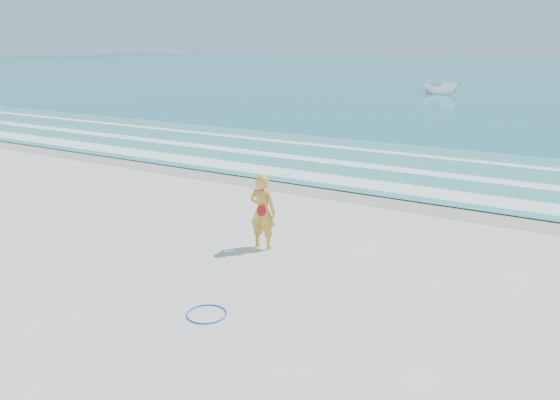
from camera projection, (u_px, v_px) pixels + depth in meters
The scene contains 9 objects.
ground at pixel (161, 284), 11.87m from camera, with size 400.00×400.00×0.00m, color silver.
wet_sand at pixel (337, 191), 19.30m from camera, with size 400.00×2.40×0.00m, color #B2A893.
shallow at pixel (387, 164), 23.41m from camera, with size 400.00×10.00×0.01m, color #59B7AD.
foam_near at pixel (352, 182), 20.35m from camera, with size 400.00×1.40×0.01m, color white.
foam_mid at pixel (380, 167), 22.75m from camera, with size 400.00×0.90×0.01m, color white.
foam_far at pixel (405, 154), 25.47m from camera, with size 400.00×0.60×0.01m, color white.
hoop at pixel (207, 314), 10.51m from camera, with size 0.78×0.78×0.03m, color #0E4BFF.
boat at pixel (442, 87), 55.35m from camera, with size 1.49×3.97×1.53m, color white.
woman at pixel (263, 212), 13.71m from camera, with size 0.74×0.52×1.92m.
Camera 1 is at (7.81, -8.04, 5.03)m, focal length 35.00 mm.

